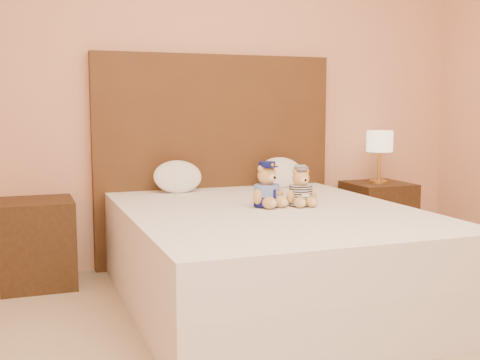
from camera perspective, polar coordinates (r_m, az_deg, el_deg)
name	(u,v)px	position (r m, az deg, el deg)	size (l,w,h in m)	color
bed	(269,256)	(3.51, 2.76, -7.17)	(1.60, 2.00, 0.55)	white
headboard	(215,159)	(4.37, -2.37, 1.96)	(1.75, 0.08, 1.50)	#4C2D16
nightstand_left	(37,243)	(4.02, -18.66, -5.69)	(0.45, 0.45, 0.55)	#392612
nightstand_right	(378,218)	(4.78, 12.91, -3.53)	(0.45, 0.45, 0.55)	#392612
lamp	(380,144)	(4.71, 13.10, 3.35)	(0.20, 0.20, 0.40)	gold
teddy_police	(267,185)	(3.50, 2.56, -0.43)	(0.23, 0.22, 0.26)	#A98042
teddy_prisoner	(301,187)	(3.55, 5.78, -0.63)	(0.20, 0.19, 0.23)	#A98042
pillow_left	(178,175)	(4.11, -5.93, 0.47)	(0.34, 0.22, 0.24)	white
pillow_right	(281,171)	(4.36, 3.89, 0.87)	(0.34, 0.22, 0.24)	white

